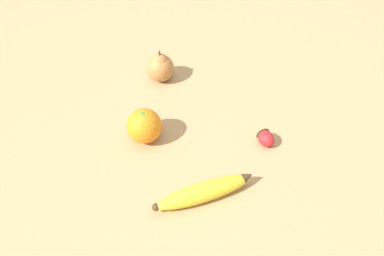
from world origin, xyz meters
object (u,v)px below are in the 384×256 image
at_px(orange, 144,126).
at_px(pear, 160,67).
at_px(banana, 204,192).
at_px(strawberry, 265,137).

bearing_deg(orange, pear, 56.86).
bearing_deg(pear, banana, -100.99).
relative_size(pear, strawberry, 1.78).
relative_size(orange, strawberry, 1.58).
height_order(orange, pear, pear).
bearing_deg(pear, strawberry, -69.69).
distance_m(banana, pear, 0.42).
bearing_deg(pear, orange, -123.14).
xyz_separation_m(orange, pear, (0.13, 0.19, 0.00)).
bearing_deg(orange, banana, -77.85).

